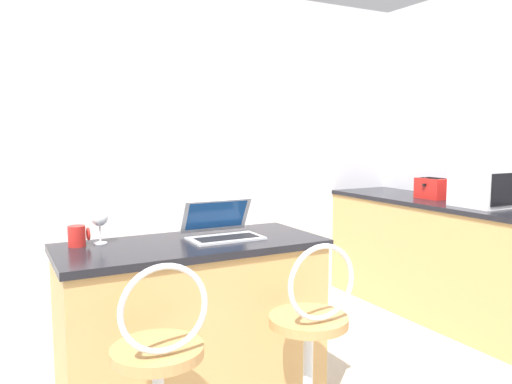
{
  "coord_description": "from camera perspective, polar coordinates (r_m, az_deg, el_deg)",
  "views": [
    {
      "loc": [
        -1.24,
        -1.38,
        1.43
      ],
      "look_at": [
        0.44,
        1.79,
        1.03
      ],
      "focal_mm": 35.0,
      "sensor_mm": 36.0,
      "label": 1
    }
  ],
  "objects": [
    {
      "name": "counter_right",
      "position": [
        4.0,
        24.89,
        -8.14
      ],
      "size": [
        0.64,
        2.91,
        0.93
      ],
      "color": "tan",
      "rests_on": "ground_plane"
    },
    {
      "name": "mug_red",
      "position": [
        2.44,
        -19.73,
        -4.75
      ],
      "size": [
        0.1,
        0.08,
        0.1
      ],
      "color": "red",
      "rests_on": "breakfast_bar"
    },
    {
      "name": "wall_back",
      "position": [
        3.99,
        -9.85,
        4.47
      ],
      "size": [
        12.0,
        0.06,
        2.6
      ],
      "color": "silver",
      "rests_on": "ground_plane"
    },
    {
      "name": "bar_stool_far",
      "position": [
        2.26,
        6.22,
        -18.82
      ],
      "size": [
        0.4,
        0.4,
        1.0
      ],
      "color": "silver",
      "rests_on": "ground_plane"
    },
    {
      "name": "microwave",
      "position": [
        3.95,
        25.02,
        0.54
      ],
      "size": [
        0.44,
        0.35,
        0.28
      ],
      "color": "white",
      "rests_on": "counter_right"
    },
    {
      "name": "toaster",
      "position": [
        4.26,
        19.51,
        0.4
      ],
      "size": [
        0.19,
        0.24,
        0.17
      ],
      "color": "red",
      "rests_on": "counter_right"
    },
    {
      "name": "laptop",
      "position": [
        2.5,
        -3.97,
        -4.12
      ],
      "size": [
        0.36,
        0.26,
        0.19
      ],
      "color": "#B7BABF",
      "rests_on": "breakfast_bar"
    },
    {
      "name": "breakfast_bar",
      "position": [
        2.55,
        -7.18,
        -15.86
      ],
      "size": [
        1.26,
        0.56,
        0.93
      ],
      "color": "tan",
      "rests_on": "ground_plane"
    },
    {
      "name": "wine_glass_tall",
      "position": [
        2.45,
        -17.44,
        -2.98
      ],
      "size": [
        0.08,
        0.08,
        0.16
      ],
      "color": "silver",
      "rests_on": "breakfast_bar"
    }
  ]
}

